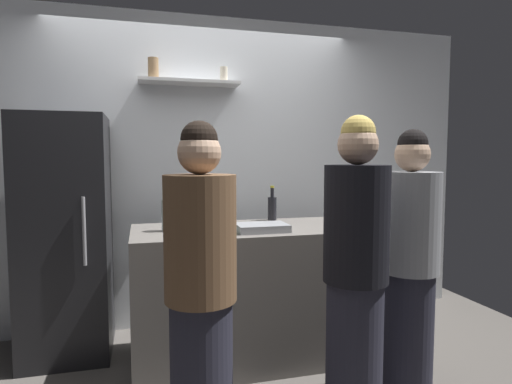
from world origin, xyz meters
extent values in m
cube|color=white|center=(0.00, 1.25, 1.30)|extent=(4.80, 0.10, 2.60)
cube|color=silver|center=(-0.14, 1.09, 2.03)|extent=(0.80, 0.22, 0.02)
cylinder|color=olive|center=(-0.42, 1.09, 2.12)|extent=(0.08, 0.08, 0.17)
cylinder|color=beige|center=(0.14, 1.09, 2.10)|extent=(0.06, 0.06, 0.12)
cube|color=black|center=(-1.06, 0.85, 0.86)|extent=(0.59, 0.62, 1.72)
cylinder|color=#99999E|center=(-0.89, 0.52, 0.95)|extent=(0.02, 0.02, 0.45)
cube|color=#66605B|center=(0.25, 0.47, 0.47)|extent=(1.71, 0.76, 0.93)
cube|color=gray|center=(0.24, 0.30, 0.96)|extent=(0.34, 0.24, 0.05)
cylinder|color=#B2B2B7|center=(0.97, 0.46, 0.99)|extent=(0.10, 0.10, 0.11)
cylinder|color=silver|center=(0.99, 0.46, 1.04)|extent=(0.01, 0.03, 0.15)
cylinder|color=silver|center=(0.99, 0.47, 1.05)|extent=(0.02, 0.02, 0.17)
cylinder|color=silver|center=(0.96, 0.44, 1.06)|extent=(0.03, 0.02, 0.18)
cylinder|color=silver|center=(0.96, 0.44, 1.06)|extent=(0.01, 0.01, 0.19)
cylinder|color=silver|center=(0.97, 0.44, 1.04)|extent=(0.03, 0.01, 0.15)
cylinder|color=silver|center=(0.97, 0.45, 1.06)|extent=(0.03, 0.01, 0.19)
cylinder|color=silver|center=(0.97, 0.47, 1.05)|extent=(0.01, 0.01, 0.17)
cylinder|color=silver|center=(0.96, 0.47, 1.05)|extent=(0.01, 0.01, 0.17)
cylinder|color=black|center=(0.46, 0.78, 1.02)|extent=(0.07, 0.07, 0.18)
cylinder|color=black|center=(0.46, 0.78, 1.15)|extent=(0.03, 0.03, 0.07)
cylinder|color=gold|center=(0.46, 0.78, 1.20)|extent=(0.03, 0.03, 0.02)
cylinder|color=#19471E|center=(-0.05, 0.31, 1.05)|extent=(0.07, 0.07, 0.23)
cylinder|color=#19471E|center=(-0.05, 0.31, 1.20)|extent=(0.03, 0.03, 0.07)
cylinder|color=black|center=(-0.05, 0.31, 1.25)|extent=(0.03, 0.03, 0.02)
cylinder|color=#472814|center=(-0.03, 0.55, 1.03)|extent=(0.07, 0.07, 0.19)
cylinder|color=#472814|center=(-0.03, 0.55, 1.16)|extent=(0.03, 0.03, 0.08)
cylinder|color=maroon|center=(-0.03, 0.55, 1.21)|extent=(0.03, 0.03, 0.02)
cylinder|color=silver|center=(-0.36, 0.47, 1.04)|extent=(0.09, 0.09, 0.21)
cylinder|color=silver|center=(-0.36, 0.47, 1.16)|extent=(0.05, 0.05, 0.03)
cylinder|color=blue|center=(-0.36, 0.47, 1.18)|extent=(0.06, 0.06, 0.02)
cylinder|color=#262633|center=(-0.27, -0.45, 0.38)|extent=(0.30, 0.30, 0.75)
cylinder|color=brown|center=(-0.27, -0.45, 1.05)|extent=(0.34, 0.34, 0.59)
sphere|color=#D8AD8C|center=(-0.27, -0.45, 1.45)|extent=(0.20, 0.20, 0.20)
sphere|color=black|center=(-0.27, -0.45, 1.51)|extent=(0.17, 0.17, 0.17)
cylinder|color=#262633|center=(0.55, -0.42, 0.39)|extent=(0.30, 0.30, 0.77)
cylinder|color=black|center=(0.55, -0.42, 1.08)|extent=(0.34, 0.34, 0.61)
sphere|color=#D8AD8C|center=(0.55, -0.42, 1.49)|extent=(0.21, 0.21, 0.21)
sphere|color=#D8B759|center=(0.55, -0.42, 1.55)|extent=(0.18, 0.18, 0.18)
cylinder|color=#262633|center=(1.00, -0.25, 0.37)|extent=(0.30, 0.30, 0.75)
cylinder|color=gray|center=(1.00, -0.25, 1.04)|extent=(0.34, 0.34, 0.59)
sphere|color=#D8AD8C|center=(1.00, -0.25, 1.44)|extent=(0.20, 0.20, 0.20)
sphere|color=black|center=(1.00, -0.25, 1.50)|extent=(0.17, 0.17, 0.17)
camera|label=1|loc=(-0.52, -2.43, 1.42)|focal=30.12mm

